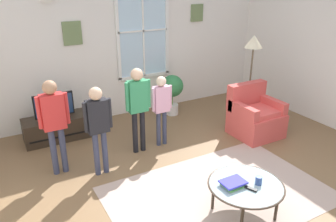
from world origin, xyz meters
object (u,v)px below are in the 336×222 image
at_px(television, 54,105).
at_px(cup, 259,180).
at_px(remote_near_books, 251,189).
at_px(floor_lamp, 253,50).
at_px(potted_plant_by_window, 172,89).
at_px(person_pink_shirt, 161,103).
at_px(armchair, 255,117).
at_px(person_black_shirt, 98,121).
at_px(book_stack, 233,183).
at_px(person_green_shirt, 138,101).
at_px(person_red_shirt, 54,117).
at_px(coffee_table, 246,186).
at_px(tv_stand, 57,128).

distance_m(television, cup, 3.48).
xyz_separation_m(remote_near_books, floor_lamp, (1.89, 2.17, 0.93)).
bearing_deg(potted_plant_by_window, person_pink_shirt, -127.37).
relative_size(cup, person_pink_shirt, 0.09).
xyz_separation_m(television, armchair, (3.05, -1.48, -0.29)).
xyz_separation_m(person_pink_shirt, person_black_shirt, (-1.14, -0.36, 0.07)).
xyz_separation_m(book_stack, person_black_shirt, (-1.01, 1.59, 0.35)).
xyz_separation_m(cup, remote_near_books, (-0.14, -0.04, -0.04)).
xyz_separation_m(armchair, potted_plant_by_window, (-0.80, 1.48, 0.20)).
relative_size(book_stack, person_green_shirt, 0.20).
height_order(remote_near_books, person_red_shirt, person_red_shirt).
xyz_separation_m(cup, person_pink_shirt, (-0.14, 2.06, 0.27)).
bearing_deg(coffee_table, armchair, 44.57).
bearing_deg(cup, floor_lamp, 50.64).
bearing_deg(floor_lamp, coffee_table, -132.17).
xyz_separation_m(tv_stand, remote_near_books, (1.45, -3.13, 0.23)).
height_order(potted_plant_by_window, floor_lamp, floor_lamp).
height_order(television, book_stack, television).
relative_size(coffee_table, floor_lamp, 0.53).
bearing_deg(person_red_shirt, tv_stand, 80.19).
xyz_separation_m(person_red_shirt, potted_plant_by_window, (2.43, 1.09, -0.32)).
distance_m(cup, potted_plant_by_window, 3.17).
relative_size(book_stack, person_pink_shirt, 0.24).
distance_m(television, person_red_shirt, 1.13).
bearing_deg(coffee_table, cup, -26.57).
distance_m(tv_stand, person_pink_shirt, 1.86).
relative_size(tv_stand, book_stack, 3.88).
bearing_deg(television, person_red_shirt, -99.84).
bearing_deg(potted_plant_by_window, remote_near_books, -104.25).
height_order(armchair, remote_near_books, armchair).
distance_m(person_red_shirt, potted_plant_by_window, 2.69).
xyz_separation_m(book_stack, person_green_shirt, (-0.28, 1.92, 0.40)).
relative_size(person_green_shirt, person_black_shirt, 1.06).
height_order(armchair, book_stack, armchair).
xyz_separation_m(coffee_table, person_pink_shirt, (-0.01, 2.00, 0.34)).
xyz_separation_m(cup, person_red_shirt, (-1.78, 2.01, 0.39)).
relative_size(potted_plant_by_window, floor_lamp, 0.50).
distance_m(remote_near_books, floor_lamp, 3.03).
xyz_separation_m(remote_near_books, person_pink_shirt, (0.00, 2.10, 0.30)).
xyz_separation_m(coffee_table, floor_lamp, (1.87, 2.07, 0.97)).
distance_m(television, book_stack, 3.26).
xyz_separation_m(coffee_table, potted_plant_by_window, (0.78, 3.03, 0.14)).
height_order(television, coffee_table, television).
bearing_deg(remote_near_books, coffee_table, 79.64).
bearing_deg(remote_near_books, armchair, 46.05).
xyz_separation_m(person_green_shirt, person_red_shirt, (-1.23, -0.03, 0.00)).
bearing_deg(television, potted_plant_by_window, 0.08).
relative_size(television, coffee_table, 0.74).
height_order(armchair, coffee_table, armchair).
bearing_deg(armchair, person_red_shirt, 173.15).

